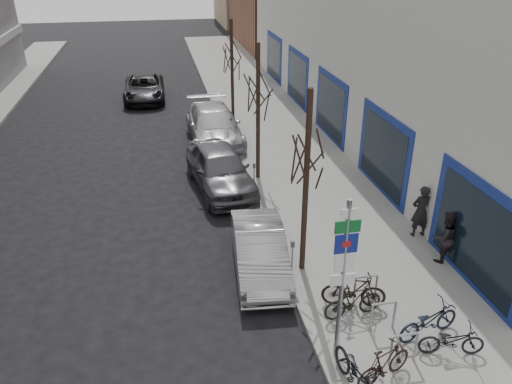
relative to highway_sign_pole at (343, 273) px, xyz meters
name	(u,v)px	position (x,y,z in m)	size (l,w,h in m)	color
ground	(233,375)	(-2.40, 0.01, -2.46)	(120.00, 120.00, 0.00)	black
sidewalk_east	(303,175)	(2.10, 10.01, -2.38)	(5.00, 70.00, 0.15)	slate
commercial_building	(506,23)	(14.60, 16.01, 2.54)	(20.00, 32.00, 10.00)	#B7B7B2
brick_building_far	(303,0)	(10.60, 40.01, 1.54)	(12.00, 14.00, 8.00)	brown
highway_sign_pole	(343,273)	(0.00, 0.00, 0.00)	(0.55, 0.10, 4.20)	gray
bike_rack	(383,313)	(1.40, 0.61, -1.80)	(0.66, 2.26, 0.83)	gray
tree_near	(308,141)	(0.20, 3.51, 1.65)	(1.80, 1.80, 5.50)	black
tree_mid	(258,81)	(0.20, 10.01, 1.65)	(1.80, 1.80, 5.50)	black
tree_far	(232,49)	(0.20, 16.51, 1.65)	(1.80, 1.80, 5.50)	black
meter_front	(292,257)	(-0.25, 3.01, -1.54)	(0.10, 0.08, 1.27)	gray
meter_mid	(254,176)	(-0.25, 8.51, -1.54)	(0.10, 0.08, 1.27)	gray
meter_back	(232,128)	(-0.25, 14.01, -1.54)	(0.10, 0.08, 1.27)	gray
bike_near_left	(358,372)	(0.06, -1.09, -1.73)	(0.57, 1.89, 1.15)	black
bike_near_right	(384,364)	(0.75, -0.90, -1.83)	(0.46, 1.56, 0.95)	black
bike_mid_curb	(429,318)	(2.38, 0.20, -1.78)	(0.52, 1.73, 1.06)	black
bike_mid_inner	(353,301)	(0.86, 1.21, -1.82)	(0.48, 1.60, 0.97)	black
bike_far_curb	(452,338)	(2.61, -0.46, -1.84)	(0.46, 1.52, 0.93)	black
bike_far_inner	(354,290)	(1.03, 1.59, -1.80)	(0.50, 1.68, 1.02)	black
parked_car_front	(260,251)	(-1.00, 3.84, -1.78)	(1.44, 4.14, 1.36)	#ACADB1
parked_car_mid	(220,169)	(-1.40, 9.57, -1.60)	(2.02, 5.01, 1.71)	#515156
parked_car_back	(214,126)	(-1.00, 14.70, -1.61)	(2.38, 5.85, 1.70)	#A9AAAE
lane_car	(144,88)	(-4.33, 23.02, -1.73)	(2.40, 5.20, 1.45)	black
pedestrian_near	(421,211)	(4.40, 4.55, -1.42)	(0.65, 0.42, 1.77)	black
pedestrian_far	(445,237)	(4.40, 3.06, -1.48)	(0.61, 0.41, 1.65)	black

